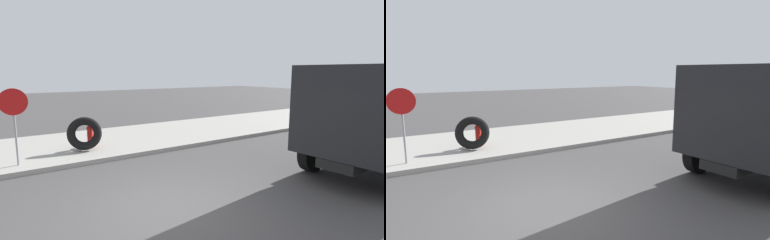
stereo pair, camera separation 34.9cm
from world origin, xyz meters
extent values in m
plane|color=#423F3F|center=(0.00, 0.00, 0.00)|extent=(80.00, 80.00, 0.00)
cube|color=#99968E|center=(0.00, 6.50, 0.07)|extent=(36.00, 5.00, 0.15)
cylinder|color=red|center=(0.10, 5.62, 0.47)|extent=(0.20, 0.20, 0.63)
sphere|color=red|center=(0.10, 5.62, 0.84)|extent=(0.24, 0.24, 0.24)
cylinder|color=red|center=(0.10, 5.44, 0.54)|extent=(0.09, 0.16, 0.09)
cylinder|color=red|center=(0.10, 5.81, 0.54)|extent=(0.09, 0.16, 0.09)
cylinder|color=red|center=(0.10, 5.44, 0.47)|extent=(0.11, 0.16, 0.11)
torus|color=black|center=(-0.18, 5.32, 0.74)|extent=(1.27, 0.90, 1.18)
cylinder|color=gray|center=(-2.26, 4.69, 1.27)|extent=(0.06, 0.06, 2.23)
cylinder|color=red|center=(-2.26, 4.65, 2.00)|extent=(0.76, 0.02, 0.76)
cube|color=black|center=(4.57, -1.45, 1.90)|extent=(2.10, 2.58, 2.20)
cylinder|color=black|center=(4.72, -0.20, 0.55)|extent=(1.11, 0.35, 1.10)
cylinder|color=black|center=(9.31, 0.00, 0.55)|extent=(1.11, 0.35, 1.10)
cylinder|color=black|center=(11.39, 1.84, 0.55)|extent=(1.11, 0.34, 1.10)
camera|label=1|loc=(-2.96, -5.21, 2.84)|focal=28.52mm
camera|label=2|loc=(-2.67, -5.40, 2.84)|focal=28.52mm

